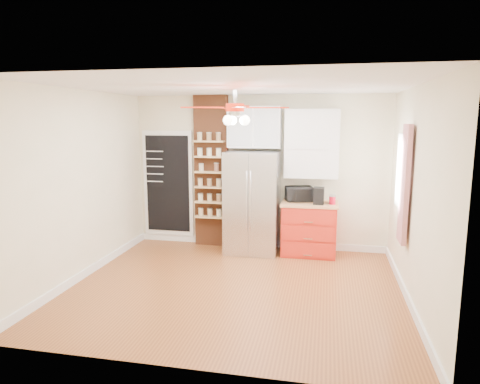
% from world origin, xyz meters
% --- Properties ---
extents(floor, '(4.50, 4.50, 0.00)m').
position_xyz_m(floor, '(0.00, 0.00, 0.00)').
color(floor, brown).
rests_on(floor, ground).
extents(ceiling, '(4.50, 4.50, 0.00)m').
position_xyz_m(ceiling, '(0.00, 0.00, 2.70)').
color(ceiling, white).
rests_on(ceiling, wall_back).
extents(wall_back, '(4.50, 0.02, 2.70)m').
position_xyz_m(wall_back, '(0.00, 2.00, 1.35)').
color(wall_back, '#F3E7C4').
rests_on(wall_back, floor).
extents(wall_front, '(4.50, 0.02, 2.70)m').
position_xyz_m(wall_front, '(0.00, -2.00, 1.35)').
color(wall_front, '#F3E7C4').
rests_on(wall_front, floor).
extents(wall_left, '(0.02, 4.00, 2.70)m').
position_xyz_m(wall_left, '(-2.25, 0.00, 1.35)').
color(wall_left, '#F3E7C4').
rests_on(wall_left, floor).
extents(wall_right, '(0.02, 4.00, 2.70)m').
position_xyz_m(wall_right, '(2.25, 0.00, 1.35)').
color(wall_right, '#F3E7C4').
rests_on(wall_right, floor).
extents(chalkboard, '(0.95, 0.05, 1.95)m').
position_xyz_m(chalkboard, '(-1.70, 1.96, 1.10)').
color(chalkboard, white).
rests_on(chalkboard, wall_back).
extents(brick_pillar, '(0.60, 0.16, 2.70)m').
position_xyz_m(brick_pillar, '(-0.85, 1.92, 1.35)').
color(brick_pillar, brown).
rests_on(brick_pillar, floor).
extents(fridge, '(0.90, 0.70, 1.75)m').
position_xyz_m(fridge, '(-0.05, 1.63, 0.88)').
color(fridge, '#B9B8BD').
rests_on(fridge, floor).
extents(upper_glass_cabinet, '(0.90, 0.35, 0.70)m').
position_xyz_m(upper_glass_cabinet, '(-0.05, 1.82, 2.15)').
color(upper_glass_cabinet, white).
rests_on(upper_glass_cabinet, wall_back).
extents(red_cabinet, '(0.94, 0.64, 0.90)m').
position_xyz_m(red_cabinet, '(0.92, 1.68, 0.45)').
color(red_cabinet, red).
rests_on(red_cabinet, floor).
extents(upper_shelf_unit, '(0.90, 0.30, 1.15)m').
position_xyz_m(upper_shelf_unit, '(0.92, 1.85, 1.88)').
color(upper_shelf_unit, white).
rests_on(upper_shelf_unit, wall_back).
extents(window, '(0.04, 0.75, 1.05)m').
position_xyz_m(window, '(2.23, 0.90, 1.55)').
color(window, white).
rests_on(window, wall_right).
extents(curtain, '(0.06, 0.40, 1.55)m').
position_xyz_m(curtain, '(2.18, 0.35, 1.45)').
color(curtain, '#B01725').
rests_on(curtain, wall_right).
extents(ceiling_fan, '(1.40, 1.40, 0.44)m').
position_xyz_m(ceiling_fan, '(0.00, 0.00, 2.42)').
color(ceiling_fan, silver).
rests_on(ceiling_fan, ceiling).
extents(toaster_oven, '(0.52, 0.42, 0.25)m').
position_xyz_m(toaster_oven, '(0.73, 1.78, 1.02)').
color(toaster_oven, black).
rests_on(toaster_oven, red_cabinet).
extents(coffee_maker, '(0.18, 0.19, 0.28)m').
position_xyz_m(coffee_maker, '(1.07, 1.57, 1.04)').
color(coffee_maker, black).
rests_on(coffee_maker, red_cabinet).
extents(canister_left, '(0.11, 0.11, 0.13)m').
position_xyz_m(canister_left, '(1.29, 1.61, 0.97)').
color(canister_left, '#B80A20').
rests_on(canister_left, red_cabinet).
extents(canister_right, '(0.14, 0.14, 0.12)m').
position_xyz_m(canister_right, '(1.29, 1.72, 0.96)').
color(canister_right, '#A20915').
rests_on(canister_right, red_cabinet).
extents(pantry_jar_oats, '(0.09, 0.09, 0.12)m').
position_xyz_m(pantry_jar_oats, '(-1.00, 1.78, 1.43)').
color(pantry_jar_oats, beige).
rests_on(pantry_jar_oats, brick_pillar).
extents(pantry_jar_beans, '(0.10, 0.10, 0.14)m').
position_xyz_m(pantry_jar_beans, '(-0.73, 1.81, 1.44)').
color(pantry_jar_beans, brown).
rests_on(pantry_jar_beans, brick_pillar).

